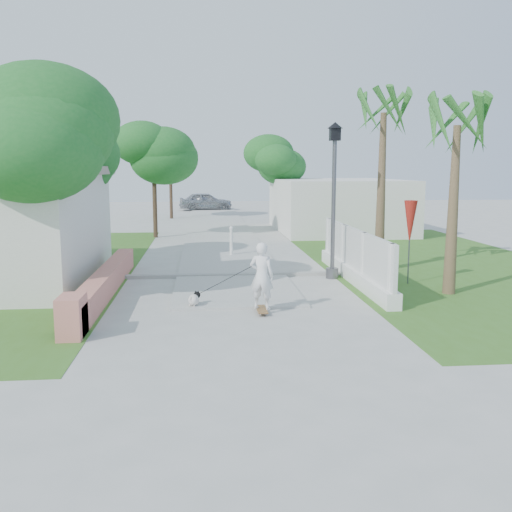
{
  "coord_description": "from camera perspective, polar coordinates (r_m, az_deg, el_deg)",
  "views": [
    {
      "loc": [
        -0.82,
        -10.49,
        3.16
      ],
      "look_at": [
        0.43,
        2.82,
        1.1
      ],
      "focal_mm": 40.0,
      "sensor_mm": 36.0,
      "label": 1
    }
  ],
  "objects": [
    {
      "name": "tree_left_mid",
      "position": [
        19.53,
        -19.42,
        9.26
      ],
      "size": [
        3.2,
        3.2,
        4.85
      ],
      "color": "#4C3826",
      "rests_on": "ground"
    },
    {
      "name": "tree_path_left",
      "position": [
        26.56,
        -10.18,
        10.06
      ],
      "size": [
        3.4,
        3.4,
        5.23
      ],
      "color": "#4C3826",
      "rests_on": "ground"
    },
    {
      "name": "building_right",
      "position": [
        29.35,
        8.13,
        5.05
      ],
      "size": [
        6.0,
        8.0,
        2.6
      ],
      "primitive_type": "cube",
      "color": "silver",
      "rests_on": "ground"
    },
    {
      "name": "tree_path_right",
      "position": [
        30.73,
        2.23,
        9.39
      ],
      "size": [
        3.0,
        3.0,
        4.79
      ],
      "color": "#4C3826",
      "rests_on": "ground"
    },
    {
      "name": "ground",
      "position": [
        10.98,
        -0.86,
        -7.97
      ],
      "size": [
        90.0,
        90.0,
        0.0
      ],
      "primitive_type": "plane",
      "color": "#B7B7B2",
      "rests_on": "ground"
    },
    {
      "name": "street_lamp",
      "position": [
        16.43,
        7.78,
        6.12
      ],
      "size": [
        0.44,
        0.44,
        4.44
      ],
      "color": "#59595E",
      "rests_on": "ground"
    },
    {
      "name": "grass_left",
      "position": [
        19.75,
        -23.52,
        -1.16
      ],
      "size": [
        8.0,
        20.0,
        0.01
      ],
      "primitive_type": "cube",
      "color": "#3C6A21",
      "rests_on": "ground"
    },
    {
      "name": "palm_far",
      "position": [
        17.88,
        12.63,
        12.8
      ],
      "size": [
        1.8,
        1.8,
        5.3
      ],
      "color": "brown",
      "rests_on": "ground"
    },
    {
      "name": "path_strip",
      "position": [
        30.66,
        -3.8,
        2.89
      ],
      "size": [
        3.2,
        36.0,
        0.06
      ],
      "primitive_type": "cube",
      "color": "#B7B7B2",
      "rests_on": "ground"
    },
    {
      "name": "lattice_fence",
      "position": [
        16.26,
        9.75,
        -0.62
      ],
      "size": [
        0.35,
        7.0,
        1.5
      ],
      "color": "white",
      "rests_on": "ground"
    },
    {
      "name": "skateboarder",
      "position": [
        12.74,
        -2.33,
        -2.38
      ],
      "size": [
        1.82,
        1.19,
        1.57
      ],
      "rotation": [
        0.0,
        0.0,
        2.75
      ],
      "color": "olive",
      "rests_on": "ground"
    },
    {
      "name": "curb",
      "position": [
        16.8,
        -2.47,
        -1.92
      ],
      "size": [
        6.5,
        0.25,
        0.1
      ],
      "primitive_type": "cube",
      "color": "#999993",
      "rests_on": "ground"
    },
    {
      "name": "tree_left_near",
      "position": [
        13.97,
        -20.94,
        10.91
      ],
      "size": [
        3.6,
        3.6,
        5.28
      ],
      "color": "#4C3826",
      "rests_on": "ground"
    },
    {
      "name": "tree_path_far",
      "position": [
        36.53,
        -8.55,
        9.71
      ],
      "size": [
        3.2,
        3.2,
        5.17
      ],
      "color": "#4C3826",
      "rests_on": "ground"
    },
    {
      "name": "grass_right",
      "position": [
        20.32,
        17.35,
        -0.57
      ],
      "size": [
        8.0,
        20.0,
        0.01
      ],
      "primitive_type": "cube",
      "color": "#3C6A21",
      "rests_on": "ground"
    },
    {
      "name": "patio_umbrella",
      "position": [
        16.07,
        15.16,
        3.2
      ],
      "size": [
        0.36,
        0.36,
        2.3
      ],
      "color": "#59595E",
      "rests_on": "ground"
    },
    {
      "name": "bollard",
      "position": [
        20.67,
        -2.49,
        1.6
      ],
      "size": [
        0.14,
        0.14,
        1.09
      ],
      "color": "white",
      "rests_on": "ground"
    },
    {
      "name": "dog",
      "position": [
        13.15,
        -6.2,
        -4.3
      ],
      "size": [
        0.38,
        0.51,
        0.37
      ],
      "rotation": [
        0.0,
        0.0,
        -0.41
      ],
      "color": "silver",
      "rests_on": "ground"
    },
    {
      "name": "parked_car",
      "position": [
        43.63,
        -5.06,
        5.48
      ],
      "size": [
        4.11,
        1.95,
        1.36
      ],
      "primitive_type": "imported",
      "rotation": [
        0.0,
        0.0,
        1.66
      ],
      "color": "#A7AAAE",
      "rests_on": "ground"
    },
    {
      "name": "palm_near",
      "position": [
        15.05,
        19.45,
        11.3
      ],
      "size": [
        1.8,
        1.8,
        4.7
      ],
      "color": "brown",
      "rests_on": "ground"
    },
    {
      "name": "pink_wall",
      "position": [
        14.54,
        -15.09,
        -2.84
      ],
      "size": [
        0.45,
        8.2,
        0.8
      ],
      "color": "tan",
      "rests_on": "ground"
    }
  ]
}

